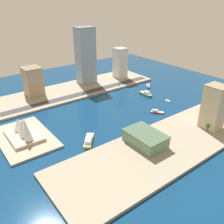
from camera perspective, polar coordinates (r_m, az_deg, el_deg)
ground_plane at (r=292.06m, az=0.35°, el=0.20°), size 440.00×440.00×0.00m
quay_west at (r=236.42m, az=13.72°, el=-7.07°), size 70.00×240.00×2.51m
quay_east at (r=360.41m, az=-8.34°, el=5.32°), size 70.00×240.00×2.51m
peninsula_point at (r=252.89m, az=-19.94°, el=-5.71°), size 74.12×48.01×2.00m
road_strip at (r=342.06m, az=-6.53°, el=4.51°), size 12.52×228.00×0.15m
ferry_yellow_fast at (r=233.13m, az=-5.51°, el=-6.61°), size 23.62×21.25×5.53m
sailboat_small_white at (r=327.02m, az=13.02°, el=2.61°), size 8.85×3.65×12.33m
patrol_launch_navy at (r=374.28m, az=8.58°, el=6.12°), size 14.22×12.68×3.98m
tugboat_red at (r=292.07m, az=10.53°, el=0.04°), size 14.89×12.90×4.08m
ferry_green_doubledeck at (r=341.43m, az=7.97°, el=4.30°), size 22.90×8.20×6.11m
tower_tall_glass at (r=373.48m, az=-6.27°, el=13.05°), size 20.43×27.67×83.00m
terminal_long_green at (r=225.29m, az=7.85°, el=-6.16°), size 38.55×25.98×11.62m
office_block_beige at (r=263.08m, az=22.92°, el=1.09°), size 20.00×18.56×45.98m
apartment_midrise_tan at (r=344.49m, az=-18.15°, el=6.91°), size 24.11×22.83×38.39m
hotel_broad_white at (r=401.54m, az=1.94°, el=11.52°), size 19.15×18.37×47.67m
sedan_silver at (r=337.73m, az=-6.72°, el=4.37°), size 2.09×4.35×1.57m
taxi_yellow_cab at (r=370.27m, az=1.71°, el=6.52°), size 2.14×4.55×1.57m
pickup_red at (r=350.44m, az=-2.98°, el=5.33°), size 1.84×4.97×1.53m
traffic_light_waterfront at (r=326.22m, az=-8.51°, el=4.10°), size 0.36×0.36×6.50m
opera_landmark at (r=248.77m, az=-20.26°, el=-3.96°), size 39.99×28.83×24.77m
park_tree_cluster at (r=268.62m, az=21.84°, el=-2.21°), size 10.35×14.32×9.68m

